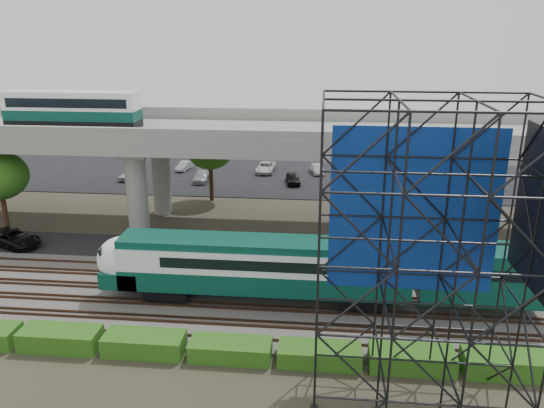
# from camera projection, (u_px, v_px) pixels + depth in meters

# --- Properties ---
(ground) EXTENTS (140.00, 140.00, 0.00)m
(ground) POSITION_uv_depth(u_px,v_px,m) (227.00, 317.00, 34.14)
(ground) COLOR #474233
(ground) RESTS_ON ground
(ballast_bed) EXTENTS (90.00, 12.00, 0.20)m
(ballast_bed) POSITION_uv_depth(u_px,v_px,m) (232.00, 301.00, 35.99)
(ballast_bed) COLOR slate
(ballast_bed) RESTS_ON ground
(service_road) EXTENTS (90.00, 5.00, 0.08)m
(service_road) POSITION_uv_depth(u_px,v_px,m) (249.00, 252.00, 44.04)
(service_road) COLOR black
(service_road) RESTS_ON ground
(parking_lot) EXTENTS (90.00, 18.00, 0.08)m
(parking_lot) POSITION_uv_depth(u_px,v_px,m) (275.00, 177.00, 66.23)
(parking_lot) COLOR black
(parking_lot) RESTS_ON ground
(harbor_water) EXTENTS (140.00, 40.00, 0.03)m
(harbor_water) POSITION_uv_depth(u_px,v_px,m) (288.00, 141.00, 87.01)
(harbor_water) COLOR #495B79
(harbor_water) RESTS_ON ground
(rail_tracks) EXTENTS (90.00, 9.52, 0.16)m
(rail_tracks) POSITION_uv_depth(u_px,v_px,m) (232.00, 298.00, 35.94)
(rail_tracks) COLOR #472D1E
(rail_tracks) RESTS_ON ballast_bed
(commuter_train) EXTENTS (29.30, 3.06, 4.30)m
(commuter_train) POSITION_uv_depth(u_px,v_px,m) (295.00, 266.00, 34.72)
(commuter_train) COLOR black
(commuter_train) RESTS_ON rail_tracks
(overpass) EXTENTS (80.00, 12.00, 12.40)m
(overpass) POSITION_uv_depth(u_px,v_px,m) (243.00, 141.00, 46.76)
(overpass) COLOR #9E9B93
(overpass) RESTS_ON ground
(scaffold_tower) EXTENTS (9.36, 6.36, 15.00)m
(scaffold_tower) POSITION_uv_depth(u_px,v_px,m) (421.00, 273.00, 23.27)
(scaffold_tower) COLOR black
(scaffold_tower) RESTS_ON ground
(hedge_strip) EXTENTS (34.60, 1.80, 1.20)m
(hedge_strip) POSITION_uv_depth(u_px,v_px,m) (231.00, 349.00, 29.81)
(hedge_strip) COLOR #295513
(hedge_strip) RESTS_ON ground
(trees) EXTENTS (40.94, 16.94, 7.69)m
(trees) POSITION_uv_depth(u_px,v_px,m) (206.00, 169.00, 48.08)
(trees) COLOR #382314
(trees) RESTS_ON ground
(suv) EXTENTS (5.68, 4.20, 1.43)m
(suv) POSITION_uv_depth(u_px,v_px,m) (14.00, 238.00, 44.95)
(suv) COLOR black
(suv) RESTS_ON service_road
(parked_cars) EXTENTS (38.30, 9.55, 1.30)m
(parked_cars) POSITION_uv_depth(u_px,v_px,m) (294.00, 173.00, 65.41)
(parked_cars) COLOR #BDBDBD
(parked_cars) RESTS_ON parking_lot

